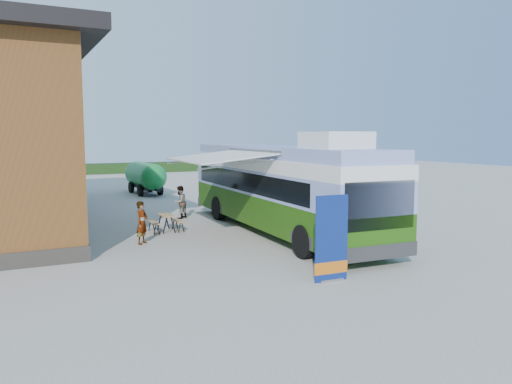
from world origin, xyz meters
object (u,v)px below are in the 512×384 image
person_a (142,223)px  slurry_tanker (145,176)px  person_b (180,202)px  bus (280,185)px  banner (331,246)px  picnic_table (166,219)px

person_a → slurry_tanker: (4.00, 15.57, 0.45)m
person_a → person_b: bearing=13.1°
bus → slurry_tanker: bus is taller
banner → picnic_table: banner is taller
person_a → bus: bearing=-47.8°
banner → picnic_table: bearing=105.1°
banner → person_a: banner is taller
banner → slurry_tanker: bearing=91.2°
person_a → picnic_table: bearing=7.8°
person_a → slurry_tanker: size_ratio=0.27×
banner → person_a: 7.74m
bus → banner: 7.10m
slurry_tanker → banner: bearing=-93.8°
bus → slurry_tanker: (-1.55, 15.82, -0.70)m
bus → picnic_table: bus is taller
banner → person_b: size_ratio=1.51×
slurry_tanker → bus: bearing=-86.7°
person_b → bus: bearing=80.0°
bus → picnic_table: 4.85m
picnic_table → banner: bearing=-76.2°
picnic_table → person_a: bearing=-125.7°
picnic_table → bus: bearing=-26.5°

